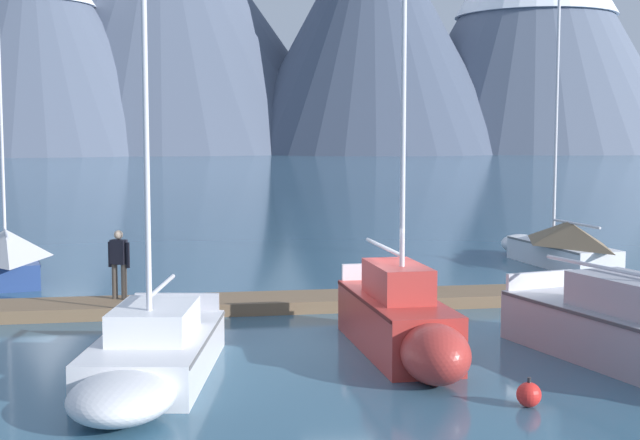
{
  "coord_description": "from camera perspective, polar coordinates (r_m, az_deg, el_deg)",
  "views": [
    {
      "loc": [
        -4.04,
        -17.89,
        4.32
      ],
      "look_at": [
        0.0,
        6.0,
        2.0
      ],
      "focal_mm": 50.52,
      "sensor_mm": 36.0,
      "label": 1
    }
  ],
  "objects": [
    {
      "name": "ground_plane",
      "position": [
        18.84,
        3.08,
        -7.79
      ],
      "size": [
        700.0,
        700.0,
        0.0
      ],
      "primitive_type": "plane",
      "color": "#335B75"
    },
    {
      "name": "mountain_central_massif",
      "position": [
        205.57,
        -17.74,
        11.53
      ],
      "size": [
        64.85,
        64.85,
        52.0
      ],
      "color": "#4C566B",
      "rests_on": "ground"
    },
    {
      "name": "mountain_shoulder_ridge",
      "position": [
        226.96,
        -10.05,
        13.24
      ],
      "size": [
        95.79,
        95.79,
        68.25
      ],
      "color": "#4C566B",
      "rests_on": "ground"
    },
    {
      "name": "mountain_east_summit",
      "position": [
        208.21,
        3.34,
        12.57
      ],
      "size": [
        63.08,
        63.08,
        57.97
      ],
      "color": "#424C60",
      "rests_on": "ground"
    },
    {
      "name": "mountain_rear_spur",
      "position": [
        226.5,
        13.5,
        12.9
      ],
      "size": [
        72.86,
        72.86,
        64.51
      ],
      "color": "slate",
      "rests_on": "ground"
    },
    {
      "name": "dock",
      "position": [
        22.64,
        0.85,
        -5.15
      ],
      "size": [
        22.4,
        1.88,
        0.3
      ],
      "color": "brown",
      "rests_on": "ground"
    },
    {
      "name": "sailboat_nearest_berth",
      "position": [
        28.46,
        -19.28,
        -2.09
      ],
      "size": [
        2.75,
        6.1,
        7.77
      ],
      "color": "navy",
      "rests_on": "ground"
    },
    {
      "name": "sailboat_second_berth",
      "position": [
        16.02,
        -10.75,
        -8.39
      ],
      "size": [
        2.83,
        6.2,
        9.01
      ],
      "color": "silver",
      "rests_on": "ground"
    },
    {
      "name": "sailboat_mid_dock_port",
      "position": [
        17.63,
        5.24,
        -6.4
      ],
      "size": [
        1.53,
        5.68,
        6.9
      ],
      "color": "#B2332D",
      "rests_on": "ground"
    },
    {
      "name": "sailboat_far_berth",
      "position": [
        30.67,
        14.84,
        -1.45
      ],
      "size": [
        2.13,
        6.3,
        9.12
      ],
      "color": "white",
      "rests_on": "ground"
    },
    {
      "name": "person_on_dock",
      "position": [
        22.46,
        -12.62,
        -2.49
      ],
      "size": [
        0.53,
        0.38,
        1.69
      ],
      "color": "brown",
      "rests_on": "dock"
    },
    {
      "name": "mooring_buoy_channel_marker",
      "position": [
        14.9,
        13.09,
        -10.72
      ],
      "size": [
        0.4,
        0.4,
        0.48
      ],
      "color": "red",
      "rests_on": "ground"
    }
  ]
}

